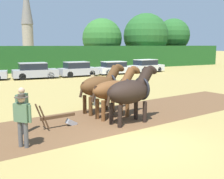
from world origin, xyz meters
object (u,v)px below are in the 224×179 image
Objects in this scene: tree_center_right at (146,36)px; farmer_beside_team at (93,88)px; church_spire at (27,19)px; farmer_at_plow at (22,107)px; parked_car_center at (78,69)px; draft_horse_lead_right at (115,89)px; parked_car_center_right at (115,68)px; tree_right at (173,35)px; draft_horse_trail_left at (101,86)px; draft_horse_lead_left at (131,91)px; plow at (61,119)px; farmer_onlooker_left at (22,116)px; parked_car_center_left at (35,71)px; tree_center at (102,38)px; parked_car_right at (146,66)px.

farmer_beside_team is at bearing -129.52° from tree_center_right.
farmer_at_plow is at bearing -101.58° from church_spire.
parked_car_center is at bearing -146.20° from tree_center_right.
draft_horse_lead_right is 18.76m from parked_car_center_right.
tree_right is 37.94m from draft_horse_trail_left.
draft_horse_lead_left is at bearing -117.79° from parked_car_center_right.
draft_horse_lead_left is 3.83m from farmer_beside_team.
parked_car_center_right is at bearing 47.76° from plow.
tree_right is at bearing 37.22° from draft_horse_trail_left.
church_spire reaches higher than farmer_beside_team.
parked_car_center is at bearing -94.21° from church_spire.
tree_center_right is 34.60m from draft_horse_lead_left.
plow is (-29.07, -28.26, -4.55)m from tree_right.
farmer_onlooker_left is at bearing -130.26° from tree_center_right.
draft_horse_trail_left is at bearing -87.87° from parked_car_center_left.
plow is at bearing -125.65° from parked_car_center_right.
tree_center is at bearing 15.14° from farmer_beside_team.
farmer_beside_team is (-0.02, 3.81, -0.38)m from draft_horse_lead_left.
parked_car_center_left is at bearing 34.62° from farmer_onlooker_left.
parked_car_center_left is 0.98× the size of parked_car_right.
farmer_onlooker_left is 0.40× the size of parked_car_center_left.
farmer_at_plow is at bearing 163.98° from draft_horse_lead_left.
farmer_beside_team is (-26.34, -25.19, -3.92)m from tree_right.
tree_center reaches higher than draft_horse_lead_right.
tree_center is 2.63× the size of draft_horse_lead_left.
draft_horse_lead_left is at bearing -86.74° from parked_car_center_left.
farmer_beside_team is (-12.88, -25.55, -3.24)m from tree_center.
tree_center_right is 4.97× the size of farmer_beside_team.
parked_car_center_left is at bearing 81.05° from draft_horse_trail_left.
farmer_beside_team is 13.81m from parked_car_center_left.
farmer_onlooker_left is at bearing 178.08° from farmer_beside_team.
plow is 0.98× the size of farmer_onlooker_left.
tree_center is 4.19× the size of farmer_onlooker_left.
tree_center reaches higher than farmer_at_plow.
tree_right is 1.85× the size of parked_car_center_right.
draft_horse_trail_left reaches higher than farmer_onlooker_left.
parked_car_center_right is at bearing 3.03° from parked_car_center_left.
plow is 1.64m from farmer_at_plow.
tree_center is 13.48m from tree_right.
farmer_beside_team is at bearing 4.35° from farmer_onlooker_left.
draft_horse_lead_left is 1.12m from draft_horse_lead_right.
farmer_beside_team is at bearing -109.10° from parked_car_center.
draft_horse_trail_left is at bearing -138.24° from parked_car_right.
plow is 0.39× the size of parked_car_right.
tree_center_right reaches higher than tree_center.
parked_car_center_left reaches higher than parked_car_right.
church_spire is 39.95m from parked_car_right.
tree_right is (13.46, -0.36, 0.67)m from tree_center.
parked_car_center is at bearing 66.72° from draft_horse_lead_right.
farmer_beside_team is at bearing 83.69° from farmer_at_plow.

